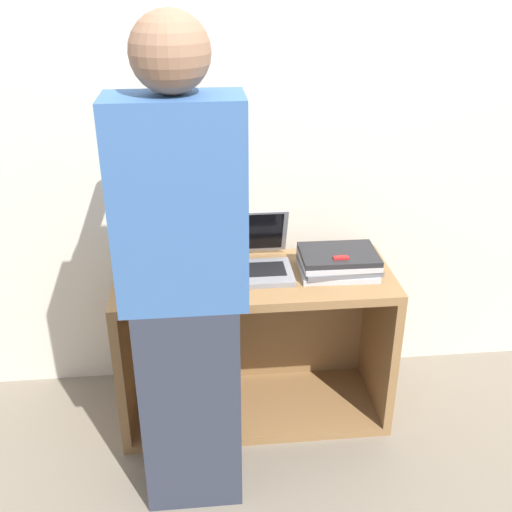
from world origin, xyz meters
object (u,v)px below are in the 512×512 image
(person, at_px, (184,290))
(laptop_stack_left, at_px, (169,272))
(laptop_stack_right, at_px, (338,262))
(laptop_open, at_px, (253,259))

(person, bearing_deg, laptop_stack_left, 99.63)
(laptop_stack_left, relative_size, laptop_stack_right, 1.00)
(laptop_open, height_order, laptop_stack_left, laptop_open)
(laptop_open, bearing_deg, laptop_stack_left, -171.56)
(laptop_stack_left, distance_m, person, 0.45)
(laptop_open, bearing_deg, laptop_stack_right, -8.53)
(laptop_open, xyz_separation_m, laptop_stack_right, (0.34, -0.05, -0.00))
(laptop_stack_right, xyz_separation_m, person, (-0.61, -0.42, 0.14))
(laptop_stack_right, bearing_deg, laptop_open, 171.47)
(laptop_open, xyz_separation_m, person, (-0.27, -0.47, 0.13))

